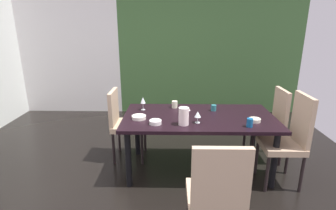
{
  "coord_description": "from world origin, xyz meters",
  "views": [
    {
      "loc": [
        0.31,
        -2.63,
        1.81
      ],
      "look_at": [
        0.25,
        0.46,
        0.85
      ],
      "focal_mm": 28.0,
      "sensor_mm": 36.0,
      "label": 1
    }
  ],
  "objects_px": {
    "chair_head_near": "(217,194)",
    "serving_bowl_corner": "(255,120)",
    "chair_right_far": "(270,121)",
    "pitcher_west": "(184,116)",
    "serving_bowl_south": "(139,117)",
    "chair_left_far": "(123,120)",
    "cup_left": "(214,108)",
    "cup_center": "(175,104)",
    "chair_right_near": "(290,137)",
    "serving_bowl_east": "(155,122)",
    "wine_glass_north": "(198,115)",
    "cup_front": "(250,123)",
    "wine_glass_right": "(143,101)",
    "dining_table": "(199,122)"
  },
  "relations": [
    {
      "from": "wine_glass_north",
      "to": "serving_bowl_east",
      "type": "relative_size",
      "value": 0.98
    },
    {
      "from": "wine_glass_right",
      "to": "serving_bowl_corner",
      "type": "bearing_deg",
      "value": -17.33
    },
    {
      "from": "serving_bowl_south",
      "to": "serving_bowl_corner",
      "type": "bearing_deg",
      "value": -2.97
    },
    {
      "from": "wine_glass_north",
      "to": "pitcher_west",
      "type": "height_order",
      "value": "pitcher_west"
    },
    {
      "from": "chair_left_far",
      "to": "serving_bowl_south",
      "type": "distance_m",
      "value": 0.53
    },
    {
      "from": "serving_bowl_south",
      "to": "serving_bowl_corner",
      "type": "height_order",
      "value": "serving_bowl_south"
    },
    {
      "from": "serving_bowl_east",
      "to": "chair_right_near",
      "type": "bearing_deg",
      "value": -0.35
    },
    {
      "from": "wine_glass_right",
      "to": "cup_front",
      "type": "relative_size",
      "value": 1.77
    },
    {
      "from": "chair_left_far",
      "to": "serving_bowl_east",
      "type": "relative_size",
      "value": 7.07
    },
    {
      "from": "chair_right_near",
      "to": "serving_bowl_corner",
      "type": "relative_size",
      "value": 8.03
    },
    {
      "from": "serving_bowl_corner",
      "to": "cup_left",
      "type": "bearing_deg",
      "value": 136.39
    },
    {
      "from": "dining_table",
      "to": "cup_center",
      "type": "height_order",
      "value": "cup_center"
    },
    {
      "from": "pitcher_west",
      "to": "cup_left",
      "type": "bearing_deg",
      "value": 50.82
    },
    {
      "from": "cup_front",
      "to": "chair_right_near",
      "type": "bearing_deg",
      "value": 6.61
    },
    {
      "from": "chair_right_far",
      "to": "cup_left",
      "type": "bearing_deg",
      "value": 95.93
    },
    {
      "from": "cup_center",
      "to": "cup_left",
      "type": "height_order",
      "value": "cup_center"
    },
    {
      "from": "chair_right_near",
      "to": "serving_bowl_south",
      "type": "relative_size",
      "value": 6.41
    },
    {
      "from": "chair_left_far",
      "to": "serving_bowl_corner",
      "type": "relative_size",
      "value": 7.24
    },
    {
      "from": "wine_glass_right",
      "to": "serving_bowl_south",
      "type": "relative_size",
      "value": 1.02
    },
    {
      "from": "chair_right_near",
      "to": "serving_bowl_east",
      "type": "height_order",
      "value": "chair_right_near"
    },
    {
      "from": "serving_bowl_south",
      "to": "cup_left",
      "type": "height_order",
      "value": "cup_left"
    },
    {
      "from": "dining_table",
      "to": "chair_head_near",
      "type": "bearing_deg",
      "value": -89.34
    },
    {
      "from": "serving_bowl_east",
      "to": "cup_left",
      "type": "distance_m",
      "value": 0.88
    },
    {
      "from": "chair_right_near",
      "to": "pitcher_west",
      "type": "distance_m",
      "value": 1.23
    },
    {
      "from": "chair_right_near",
      "to": "chair_head_near",
      "type": "bearing_deg",
      "value": 136.33
    },
    {
      "from": "chair_right_far",
      "to": "chair_left_far",
      "type": "bearing_deg",
      "value": 90.0
    },
    {
      "from": "chair_right_near",
      "to": "chair_left_far",
      "type": "bearing_deg",
      "value": 73.77
    },
    {
      "from": "cup_center",
      "to": "cup_left",
      "type": "xyz_separation_m",
      "value": [
        0.51,
        -0.12,
        -0.01
      ]
    },
    {
      "from": "chair_left_far",
      "to": "serving_bowl_corner",
      "type": "bearing_deg",
      "value": 73.56
    },
    {
      "from": "wine_glass_right",
      "to": "serving_bowl_corner",
      "type": "xyz_separation_m",
      "value": [
        1.34,
        -0.42,
        -0.11
      ]
    },
    {
      "from": "serving_bowl_corner",
      "to": "cup_center",
      "type": "distance_m",
      "value": 1.05
    },
    {
      "from": "chair_head_near",
      "to": "wine_glass_north",
      "type": "height_order",
      "value": "chair_head_near"
    },
    {
      "from": "chair_left_far",
      "to": "serving_bowl_east",
      "type": "bearing_deg",
      "value": 39.85
    },
    {
      "from": "chair_right_near",
      "to": "serving_bowl_east",
      "type": "distance_m",
      "value": 1.53
    },
    {
      "from": "cup_front",
      "to": "cup_center",
      "type": "bearing_deg",
      "value": 140.6
    },
    {
      "from": "wine_glass_right",
      "to": "serving_bowl_south",
      "type": "height_order",
      "value": "wine_glass_right"
    },
    {
      "from": "chair_right_near",
      "to": "serving_bowl_east",
      "type": "relative_size",
      "value": 7.84
    },
    {
      "from": "chair_right_near",
      "to": "wine_glass_right",
      "type": "bearing_deg",
      "value": 73.11
    },
    {
      "from": "wine_glass_right",
      "to": "cup_front",
      "type": "height_order",
      "value": "wine_glass_right"
    },
    {
      "from": "wine_glass_right",
      "to": "chair_right_near",
      "type": "bearing_deg",
      "value": -16.89
    },
    {
      "from": "chair_head_near",
      "to": "wine_glass_right",
      "type": "relative_size",
      "value": 5.94
    },
    {
      "from": "chair_head_near",
      "to": "wine_glass_right",
      "type": "xyz_separation_m",
      "value": [
        -0.73,
        1.56,
        0.28
      ]
    },
    {
      "from": "chair_right_far",
      "to": "cup_front",
      "type": "relative_size",
      "value": 10.28
    },
    {
      "from": "chair_right_far",
      "to": "pitcher_west",
      "type": "bearing_deg",
      "value": 116.0
    },
    {
      "from": "pitcher_west",
      "to": "serving_bowl_east",
      "type": "bearing_deg",
      "value": 178.05
    },
    {
      "from": "chair_head_near",
      "to": "serving_bowl_corner",
      "type": "relative_size",
      "value": 7.58
    },
    {
      "from": "chair_right_far",
      "to": "pitcher_west",
      "type": "xyz_separation_m",
      "value": [
        -1.2,
        -0.58,
        0.27
      ]
    },
    {
      "from": "cup_center",
      "to": "chair_right_near",
      "type": "bearing_deg",
      "value": -25.33
    },
    {
      "from": "cup_center",
      "to": "cup_front",
      "type": "distance_m",
      "value": 1.06
    },
    {
      "from": "wine_glass_north",
      "to": "cup_left",
      "type": "relative_size",
      "value": 1.77
    }
  ]
}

